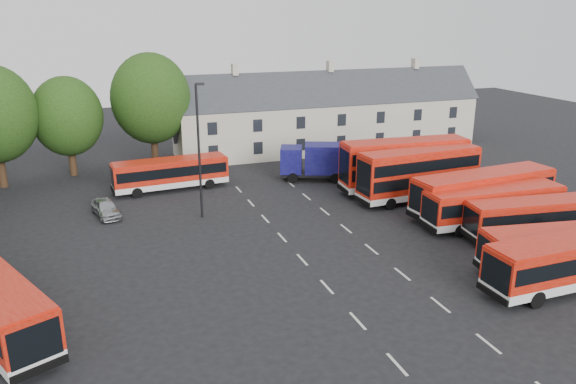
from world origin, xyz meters
The scene contains 14 objects.
ground centered at (0.00, 0.00, 0.00)m, with size 140.00×140.00×0.00m, color black.
lane_markings centered at (2.50, 2.00, 0.01)m, with size 5.15×33.80×0.01m.
terrace_houses centered at (14.00, 30.00, 3.86)m, with size 35.70×7.13×10.06m.
bus_row_a centered at (13.15, -6.80, 1.86)m, with size 11.01×2.75×3.10m.
bus_row_b centered at (14.25, -4.90, 1.71)m, with size 10.32×3.90×2.85m.
bus_row_c centered at (16.68, -0.03, 1.70)m, with size 10.20×3.53×2.83m.
bus_row_d centered at (15.39, 2.81, 1.82)m, with size 10.80×2.94×3.03m.
bus_row_e centered at (16.31, 5.20, 2.07)m, with size 12.35×3.80×3.44m.
bus_dd_south centered at (13.53, 10.00, 2.51)m, with size 10.89×3.17×4.41m.
bus_dd_north centered at (13.68, 12.64, 2.65)m, with size 11.51×3.37×4.66m.
bus_north centered at (-5.70, 19.91, 1.71)m, with size 10.21×3.13×2.84m.
box_truck centered at (8.42, 18.23, 1.95)m, with size 8.28×5.26×3.47m.
silver_car centered at (-11.53, 14.73, 0.68)m, with size 1.60×3.99×1.36m, color #A6A9AE.
lamppost centered at (-4.49, 11.99, 5.53)m, with size 0.71×0.28×10.36m.
Camera 1 is at (-11.97, -28.87, 15.18)m, focal length 35.00 mm.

